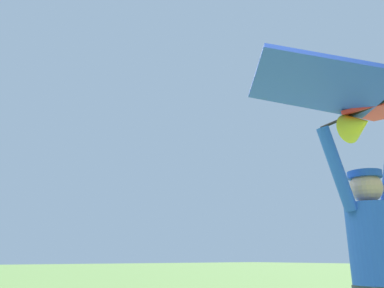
% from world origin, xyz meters
% --- Properties ---
extents(kite_flyer_person, '(0.81, 0.41, 1.92)m').
position_xyz_m(kite_flyer_person, '(0.31, -0.38, 0.94)').
color(kite_flyer_person, '#424751').
rests_on(kite_flyer_person, ground).
extents(held_stunt_kite, '(2.02, 1.26, 0.43)m').
position_xyz_m(held_stunt_kite, '(0.29, -0.47, 2.14)').
color(held_stunt_kite, black).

